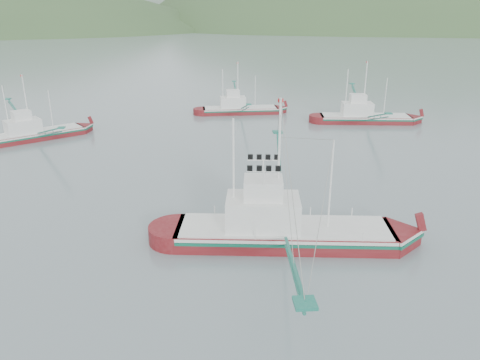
{
  "coord_description": "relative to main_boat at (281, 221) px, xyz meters",
  "views": [
    {
      "loc": [
        -2.88,
        -31.65,
        17.16
      ],
      "look_at": [
        0.0,
        6.0,
        3.2
      ],
      "focal_mm": 35.0,
      "sensor_mm": 36.0,
      "label": 1
    }
  ],
  "objects": [
    {
      "name": "main_boat",
      "position": [
        0.0,
        0.0,
        0.0
      ],
      "size": [
        16.97,
        29.93,
        12.16
      ],
      "rotation": [
        0.0,
        0.0,
        -0.11
      ],
      "color": "maroon",
      "rests_on": "ground"
    },
    {
      "name": "bg_boat_left",
      "position": [
        -29.2,
        32.6,
        0.17
      ],
      "size": [
        17.14,
        21.31,
        9.59
      ],
      "rotation": [
        0.0,
        0.0,
        0.6
      ],
      "color": "maroon",
      "rests_on": "ground"
    },
    {
      "name": "bg_boat_right",
      "position": [
        19.54,
        39.03,
        -0.33
      ],
      "size": [
        14.36,
        25.31,
        10.28
      ],
      "rotation": [
        0.0,
        0.0,
        -0.11
      ],
      "color": "maroon",
      "rests_on": "ground"
    },
    {
      "name": "bg_boat_far",
      "position": [
        0.33,
        47.28,
        -0.58
      ],
      "size": [
        12.85,
        23.11,
        9.35
      ],
      "rotation": [
        0.0,
        0.0,
        0.03
      ],
      "color": "maroon",
      "rests_on": "ground"
    },
    {
      "name": "headland_right",
      "position": [
        237.28,
        429.61,
        -1.86
      ],
      "size": [
        684.0,
        432.0,
        306.0
      ],
      "primitive_type": "ellipsoid",
      "color": "#34522A",
      "rests_on": "ground"
    },
    {
      "name": "ridge_distant",
      "position": [
        27.28,
        559.61,
        -1.86
      ],
      "size": [
        960.0,
        400.0,
        240.0
      ],
      "primitive_type": "ellipsoid",
      "color": "slate",
      "rests_on": "ground"
    },
    {
      "name": "ground",
      "position": [
        -2.72,
        -0.39,
        -1.86
      ],
      "size": [
        1200.0,
        1200.0,
        0.0
      ],
      "primitive_type": "plane",
      "color": "slate",
      "rests_on": "ground"
    }
  ]
}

